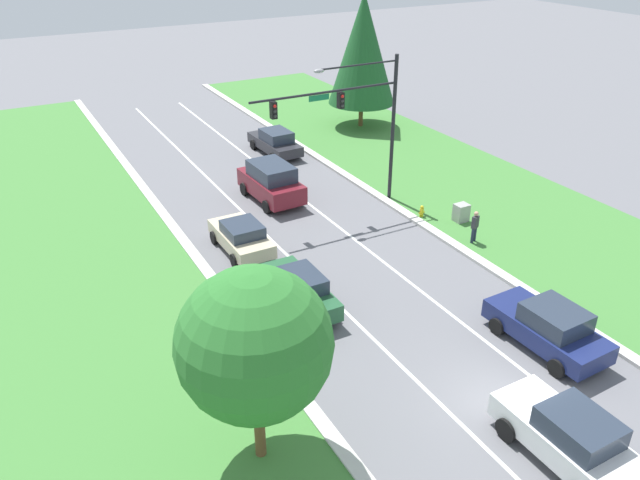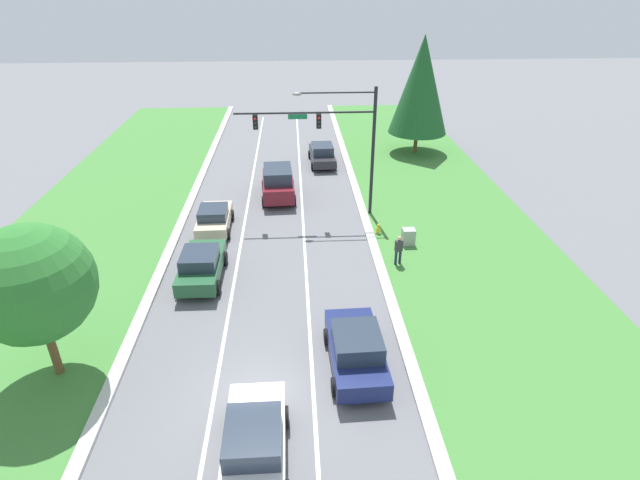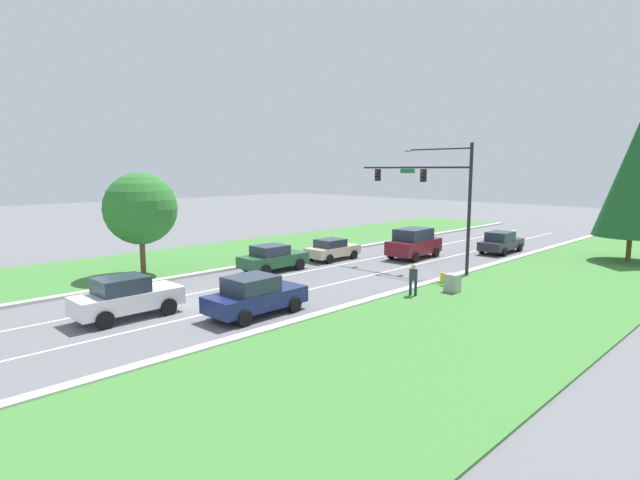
# 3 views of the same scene
# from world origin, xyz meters

# --- Properties ---
(ground_plane) EXTENTS (160.00, 160.00, 0.00)m
(ground_plane) POSITION_xyz_m (0.00, 0.00, 0.00)
(ground_plane) COLOR slate
(curb_strip_right) EXTENTS (0.50, 90.00, 0.15)m
(curb_strip_right) POSITION_xyz_m (5.65, 0.00, 0.07)
(curb_strip_right) COLOR beige
(curb_strip_right) RESTS_ON ground_plane
(curb_strip_left) EXTENTS (0.50, 90.00, 0.15)m
(curb_strip_left) POSITION_xyz_m (-5.65, 0.00, 0.07)
(curb_strip_left) COLOR beige
(curb_strip_left) RESTS_ON ground_plane
(grass_verge_right) EXTENTS (10.00, 90.00, 0.08)m
(grass_verge_right) POSITION_xyz_m (10.90, 0.00, 0.04)
(grass_verge_right) COLOR #427F38
(grass_verge_right) RESTS_ON ground_plane
(grass_verge_left) EXTENTS (10.00, 90.00, 0.08)m
(grass_verge_left) POSITION_xyz_m (-10.90, 0.00, 0.04)
(grass_verge_left) COLOR #427F38
(grass_verge_left) RESTS_ON ground_plane
(lane_stripe_inner_left) EXTENTS (0.14, 81.00, 0.01)m
(lane_stripe_inner_left) POSITION_xyz_m (-1.80, 0.00, 0.00)
(lane_stripe_inner_left) COLOR white
(lane_stripe_inner_left) RESTS_ON ground_plane
(lane_stripe_inner_right) EXTENTS (0.14, 81.00, 0.01)m
(lane_stripe_inner_right) POSITION_xyz_m (1.80, 0.00, 0.00)
(lane_stripe_inner_right) COLOR white
(lane_stripe_inner_right) RESTS_ON ground_plane
(traffic_signal_mast) EXTENTS (8.21, 0.41, 7.91)m
(traffic_signal_mast) POSITION_xyz_m (3.72, 15.56, 5.29)
(traffic_signal_mast) COLOR black
(traffic_signal_mast) RESTS_ON ground_plane
(white_sedan) EXTENTS (2.08, 4.51, 1.82)m
(white_sedan) POSITION_xyz_m (-0.11, -2.54, 0.92)
(white_sedan) COLOR white
(white_sedan) RESTS_ON ground_plane
(navy_sedan) EXTENTS (2.26, 4.63, 1.77)m
(navy_sedan) POSITION_xyz_m (3.49, 1.64, 0.88)
(navy_sedan) COLOR navy
(navy_sedan) RESTS_ON ground_plane
(champagne_sedan) EXTENTS (2.02, 4.13, 1.50)m
(champagne_sedan) POSITION_xyz_m (-3.47, 13.85, 0.76)
(champagne_sedan) COLOR beige
(champagne_sedan) RESTS_ON ground_plane
(burgundy_suv) EXTENTS (2.38, 4.60, 2.16)m
(burgundy_suv) POSITION_xyz_m (0.23, 18.51, 1.10)
(burgundy_suv) COLOR maroon
(burgundy_suv) RESTS_ON ground_plane
(charcoal_sedan) EXTENTS (2.12, 4.75, 1.64)m
(charcoal_sedan) POSITION_xyz_m (3.62, 25.25, 0.82)
(charcoal_sedan) COLOR #28282D
(charcoal_sedan) RESTS_ON ground_plane
(forest_sedan) EXTENTS (2.12, 4.45, 1.67)m
(forest_sedan) POSITION_xyz_m (-3.37, 8.32, 0.85)
(forest_sedan) COLOR #235633
(forest_sedan) RESTS_ON ground_plane
(utility_cabinet) EXTENTS (0.70, 0.60, 1.00)m
(utility_cabinet) POSITION_xyz_m (7.60, 11.29, 0.50)
(utility_cabinet) COLOR #9E9E99
(utility_cabinet) RESTS_ON ground_plane
(pedestrian) EXTENTS (0.44, 0.35, 1.69)m
(pedestrian) POSITION_xyz_m (6.61, 9.19, 0.94)
(pedestrian) COLOR #232842
(pedestrian) RESTS_ON ground_plane
(fire_hydrant) EXTENTS (0.34, 0.20, 0.70)m
(fire_hydrant) POSITION_xyz_m (6.15, 12.68, 0.34)
(fire_hydrant) COLOR gold
(fire_hydrant) RESTS_ON ground_plane
(conifer_near_right_tree) EXTENTS (4.80, 4.80, 9.51)m
(conifer_near_right_tree) POSITION_xyz_m (11.68, 27.54, 5.66)
(conifer_near_right_tree) COLOR brown
(conifer_near_right_tree) RESTS_ON ground_plane
(oak_near_left_tree) EXTENTS (4.28, 4.28, 6.21)m
(oak_near_left_tree) POSITION_xyz_m (-7.81, 1.91, 4.06)
(oak_near_left_tree) COLOR brown
(oak_near_left_tree) RESTS_ON ground_plane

